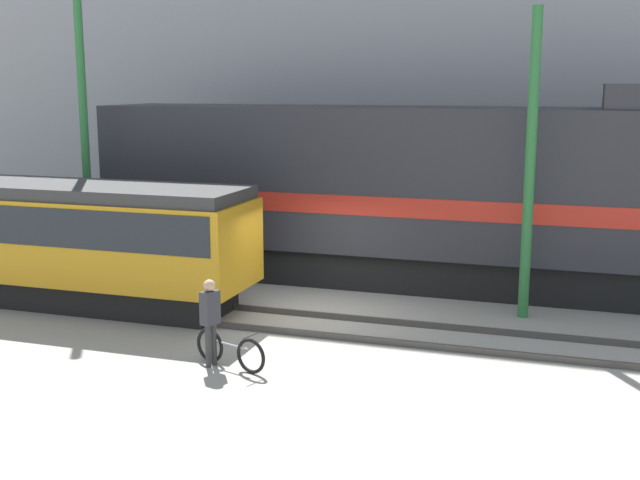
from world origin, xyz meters
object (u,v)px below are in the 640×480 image
object	(u,v)px
freight_locomotive	(399,192)
streetcar	(65,235)
bicycle	(230,350)
utility_pole_right	(530,167)
person	(210,314)
utility_pole_center	(83,105)

from	to	relation	value
freight_locomotive	streetcar	distance (m)	8.71
bicycle	utility_pole_right	xyz separation A→B (m)	(5.09, 5.31, 3.19)
utility_pole_right	freight_locomotive	bearing A→B (deg)	146.94
freight_locomotive	bicycle	bearing A→B (deg)	-101.50
person	utility_pole_center	world-z (taller)	utility_pole_center
streetcar	bicycle	xyz separation A→B (m)	(5.80, -3.00, -1.37)
streetcar	person	xyz separation A→B (m)	(5.41, -3.03, -0.67)
utility_pole_center	freight_locomotive	bearing A→B (deg)	15.69
freight_locomotive	streetcar	bearing A→B (deg)	-147.91
utility_pole_center	utility_pole_right	distance (m)	11.81
utility_pole_center	person	bearing A→B (deg)	-40.40
streetcar	utility_pole_center	bearing A→B (deg)	110.39
person	bicycle	bearing A→B (deg)	3.32
person	utility_pole_center	size ratio (longest dim) A/B	0.18
person	utility_pole_right	xyz separation A→B (m)	(5.48, 5.33, 2.49)
streetcar	bicycle	bearing A→B (deg)	-27.40
streetcar	person	world-z (taller)	streetcar
freight_locomotive	utility_pole_center	world-z (taller)	utility_pole_center
streetcar	utility_pole_right	world-z (taller)	utility_pole_right
utility_pole_center	bicycle	bearing A→B (deg)	-38.59
person	utility_pole_center	bearing A→B (deg)	139.60
bicycle	utility_pole_right	distance (m)	8.01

